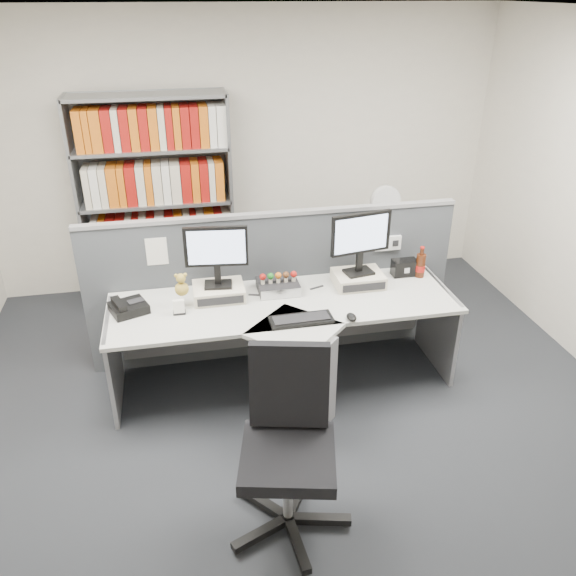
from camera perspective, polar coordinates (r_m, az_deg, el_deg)
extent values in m
plane|color=#2D3035|center=(4.13, 1.86, -15.61)|extent=(5.50, 5.50, 0.00)
cube|color=silver|center=(5.91, -4.14, 13.00)|extent=(5.00, 0.04, 2.70)
cube|color=white|center=(3.02, 2.70, 25.23)|extent=(5.00, 5.50, 0.04)
cube|color=#464A4F|center=(4.77, -1.43, 0.11)|extent=(3.00, 0.05, 1.25)
cube|color=#9B9CA0|center=(4.52, -1.52, 7.28)|extent=(3.00, 0.07, 0.03)
cube|color=white|center=(4.85, 9.75, 4.39)|extent=(0.22, 0.04, 0.12)
cube|color=white|center=(4.51, -12.77, 3.70)|extent=(0.16, 0.00, 0.22)
cube|color=white|center=(4.52, -7.70, 4.17)|extent=(0.16, 0.00, 0.22)
cube|color=white|center=(4.73, 6.99, 5.31)|extent=(0.16, 0.00, 0.22)
cube|color=silver|center=(4.36, -0.44, -1.50)|extent=(2.60, 0.80, 0.03)
cube|color=silver|center=(4.02, 0.65, -4.20)|extent=(0.74, 0.74, 0.03)
cube|color=gray|center=(4.13, 0.97, -9.32)|extent=(0.57, 0.57, 0.69)
cube|color=gray|center=(4.51, -16.70, -6.83)|extent=(0.03, 0.70, 0.72)
cube|color=gray|center=(4.91, 14.43, -3.55)|extent=(0.03, 0.70, 0.72)
cube|color=gray|center=(4.85, -1.24, -3.16)|extent=(2.50, 0.02, 0.45)
cube|color=beige|center=(4.42, -6.81, -0.35)|extent=(0.38, 0.30, 0.10)
cube|color=black|center=(4.29, -6.62, -1.26)|extent=(0.34, 0.01, 0.06)
cube|color=beige|center=(4.61, 6.90, 0.91)|extent=(0.38, 0.30, 0.10)
cube|color=black|center=(4.49, 7.48, 0.07)|extent=(0.34, 0.01, 0.06)
cube|color=black|center=(4.39, -6.85, 0.34)|extent=(0.22, 0.17, 0.02)
cube|color=black|center=(4.35, -6.91, 1.31)|extent=(0.05, 0.03, 0.17)
cube|color=black|center=(4.26, -7.08, 4.06)|extent=(0.46, 0.09, 0.31)
cube|color=#C3D6FF|center=(4.24, -7.03, 3.95)|extent=(0.41, 0.05, 0.26)
cube|color=black|center=(4.59, 6.94, 1.58)|extent=(0.24, 0.19, 0.02)
cube|color=black|center=(4.55, 7.00, 2.57)|extent=(0.05, 0.04, 0.18)
cube|color=black|center=(4.46, 7.17, 5.35)|extent=(0.48, 0.12, 0.32)
cube|color=#C3D6FF|center=(4.44, 7.21, 5.25)|extent=(0.43, 0.08, 0.27)
cube|color=black|center=(4.49, -1.00, 0.19)|extent=(0.31, 0.27, 0.08)
cube|color=silver|center=(4.37, -0.67, -0.61)|extent=(0.31, 0.01, 0.08)
cylinder|color=beige|center=(4.43, -2.49, 0.61)|extent=(0.03, 0.03, 0.03)
sphere|color=#A5140F|center=(4.41, -2.50, 1.10)|extent=(0.05, 0.05, 0.05)
cylinder|color=beige|center=(4.43, -1.72, 0.68)|extent=(0.03, 0.03, 0.03)
sphere|color=#19721E|center=(4.42, -1.73, 1.17)|extent=(0.05, 0.05, 0.05)
cylinder|color=beige|center=(4.44, -0.96, 0.75)|extent=(0.03, 0.03, 0.03)
sphere|color=orange|center=(4.43, -0.96, 1.24)|extent=(0.05, 0.05, 0.05)
cylinder|color=beige|center=(4.45, -0.20, 0.82)|extent=(0.03, 0.03, 0.03)
sphere|color=#593319|center=(4.44, -0.20, 1.31)|extent=(0.05, 0.05, 0.05)
cylinder|color=beige|center=(4.46, 0.56, 0.88)|extent=(0.03, 0.03, 0.03)
sphere|color=#A5140F|center=(4.45, 0.56, 1.37)|extent=(0.05, 0.05, 0.05)
cube|color=black|center=(4.10, 1.30, -3.14)|extent=(0.45, 0.18, 0.02)
cube|color=black|center=(4.09, 1.30, -2.95)|extent=(0.40, 0.13, 0.01)
ellipsoid|color=black|center=(4.14, 6.24, -2.85)|extent=(0.07, 0.11, 0.04)
cube|color=black|center=(4.36, -15.35, -1.88)|extent=(0.31, 0.30, 0.07)
cube|color=black|center=(4.32, -16.27, -1.50)|extent=(0.13, 0.21, 0.04)
cube|color=black|center=(4.35, -14.72, -1.25)|extent=(0.13, 0.10, 0.01)
cube|color=black|center=(4.26, -10.60, -2.37)|extent=(0.09, 0.05, 0.02)
cube|color=white|center=(4.22, -10.66, -1.85)|extent=(0.08, 0.03, 0.09)
cube|color=white|center=(4.25, -10.67, -1.62)|extent=(0.08, 0.03, 0.09)
sphere|color=#AB9239|center=(4.28, -10.38, -0.10)|extent=(0.10, 0.10, 0.10)
sphere|color=#AB9239|center=(4.24, -10.47, 0.94)|extent=(0.07, 0.07, 0.07)
sphere|color=#AB9239|center=(4.23, -10.94, 1.21)|extent=(0.03, 0.03, 0.03)
sphere|color=#AB9239|center=(4.23, -10.06, 1.29)|extent=(0.03, 0.03, 0.03)
cube|color=black|center=(4.82, 11.34, 1.98)|extent=(0.20, 0.11, 0.13)
cylinder|color=#3F190A|center=(4.81, 12.86, 2.16)|extent=(0.08, 0.08, 0.19)
cylinder|color=#A5140F|center=(4.82, 12.83, 1.93)|extent=(0.08, 0.08, 0.05)
cylinder|color=#3F190A|center=(4.76, 13.01, 3.51)|extent=(0.03, 0.03, 0.05)
cylinder|color=#A5140F|center=(4.75, 13.05, 3.87)|extent=(0.03, 0.03, 0.01)
cube|color=gray|center=(5.74, -19.65, 7.39)|extent=(0.03, 0.40, 2.00)
cube|color=gray|center=(5.70, -5.73, 8.72)|extent=(0.03, 0.40, 2.00)
cube|color=gray|center=(5.86, -12.73, 8.71)|extent=(1.40, 0.02, 2.00)
cube|color=gray|center=(6.06, -11.79, -0.65)|extent=(1.38, 0.40, 0.03)
cube|color=gray|center=(5.85, -12.25, 3.68)|extent=(1.38, 0.40, 0.03)
cube|color=gray|center=(5.67, -12.75, 8.30)|extent=(1.38, 0.40, 0.03)
cube|color=gray|center=(5.53, -13.29, 13.19)|extent=(1.38, 0.40, 0.03)
cube|color=gray|center=(5.45, -13.83, 17.87)|extent=(1.38, 0.40, 0.03)
cube|color=#A5140F|center=(5.95, -11.96, 0.88)|extent=(1.24, 0.28, 0.36)
cube|color=orange|center=(5.75, -12.44, 5.34)|extent=(1.24, 0.28, 0.36)
cube|color=beige|center=(5.59, -12.95, 10.09)|extent=(1.24, 0.28, 0.36)
cube|color=white|center=(5.46, -13.51, 15.09)|extent=(1.24, 0.28, 0.36)
cube|color=gray|center=(5.84, 8.97, 2.09)|extent=(0.45, 0.60, 0.70)
cube|color=black|center=(5.51, 10.13, 2.37)|extent=(0.40, 0.02, 0.28)
cube|color=black|center=(5.65, 9.86, -0.57)|extent=(0.40, 0.02, 0.28)
cylinder|color=white|center=(5.69, 9.23, 5.40)|extent=(0.17, 0.17, 0.03)
cylinder|color=white|center=(5.66, 9.30, 6.34)|extent=(0.03, 0.03, 0.17)
cylinder|color=white|center=(5.56, 9.55, 8.45)|extent=(0.29, 0.07, 0.28)
cylinder|color=silver|center=(5.59, 9.44, 8.55)|extent=(0.29, 0.06, 0.28)
cylinder|color=silver|center=(3.49, -0.01, -19.18)|extent=(0.06, 0.06, 0.45)
cube|color=black|center=(3.31, -0.01, -16.26)|extent=(0.62, 0.62, 0.08)
cube|color=black|center=(3.29, 0.12, -9.47)|extent=(0.46, 0.22, 0.52)
cube|color=black|center=(3.66, 3.39, -21.69)|extent=(0.34, 0.13, 0.04)
cylinder|color=black|center=(3.68, 5.63, -21.85)|extent=(0.06, 0.06, 0.03)
cube|color=black|center=(3.79, 1.09, -19.48)|extent=(0.22, 0.32, 0.04)
cylinder|color=black|center=(3.89, 1.76, -18.29)|extent=(0.06, 0.06, 0.03)
cube|color=black|center=(3.74, -2.60, -20.21)|extent=(0.26, 0.29, 0.04)
cylinder|color=black|center=(3.82, -4.23, -19.43)|extent=(0.06, 0.06, 0.03)
cube|color=black|center=(3.59, -2.89, -22.99)|extent=(0.33, 0.18, 0.04)
cylinder|color=black|center=(3.56, -4.90, -24.05)|extent=(0.06, 0.06, 0.03)
cube|color=black|center=(3.53, 0.99, -24.02)|extent=(0.08, 0.34, 0.04)
cylinder|color=black|center=(3.47, 1.71, -25.85)|extent=(0.06, 0.06, 0.03)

